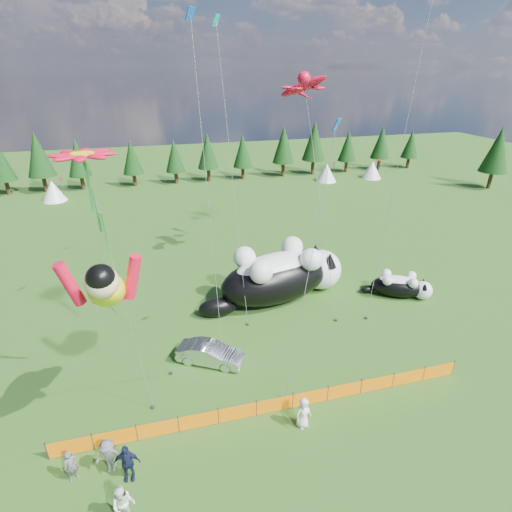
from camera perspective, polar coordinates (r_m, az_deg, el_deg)
The scene contains 18 objects.
ground at distance 24.79m, azimuth 0.52°, elevation -16.50°, with size 160.00×160.00×0.00m, color #103309.
safety_fence at distance 22.38m, azimuth 2.70°, elevation -20.49°, with size 22.06×0.06×1.10m.
tree_line at distance 64.21m, azimuth -10.48°, elevation 13.71°, with size 90.00×4.00×8.00m, color black, non-canonical shape.
festival_tents at distance 61.83m, azimuth 0.54°, elevation 11.20°, with size 50.00×3.20×2.80m, color white, non-canonical shape.
cat_large at distance 30.84m, azimuth 3.74°, elevation -2.64°, with size 12.06×6.16×4.40m.
cat_small at distance 33.58m, azimuth 19.98°, elevation -4.01°, with size 5.07×3.57×1.97m.
car at distance 25.31m, azimuth -6.59°, elevation -13.68°, with size 1.42×4.07×1.34m, color silver.
spectator_a at distance 21.26m, azimuth -24.90°, elevation -25.56°, with size 0.59×0.39×1.62m, color #56575B.
spectator_b at distance 19.23m, azimuth -18.41°, elevation -30.71°, with size 0.93×0.55×1.92m, color white.
spectator_c at distance 20.33m, azimuth -17.95°, elevation -26.28°, with size 1.16×0.59×1.98m, color #141C39.
spectator_d at distance 20.90m, azimuth -20.31°, elevation -25.26°, with size 1.16×0.60×1.80m, color #56575B.
spectator_e at distance 21.61m, azimuth 6.79°, elevation -21.34°, with size 0.86×0.56×1.76m, color white.
superhero_kite at distance 18.17m, azimuth -20.64°, elevation -4.43°, with size 5.63×6.32×10.74m.
gecko_kite at distance 34.53m, azimuth 6.76°, elevation 22.93°, with size 6.32×14.11×18.35m.
flower_kite at distance 18.54m, azimuth -23.40°, elevation 12.62°, with size 3.48×3.48×13.46m.
diamond_kite_a at distance 22.85m, azimuth -8.93°, elevation 27.45°, with size 0.81×3.94×19.61m.
diamond_kite_c at distance 20.46m, azimuth 10.87°, elevation 15.22°, with size 3.60×3.36×14.86m.
diamond_kite_d at distance 30.75m, azimuth -5.50°, elevation 28.66°, with size 0.85×8.41×20.79m.
Camera 1 is at (-4.95, -17.78, 16.56)m, focal length 28.00 mm.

